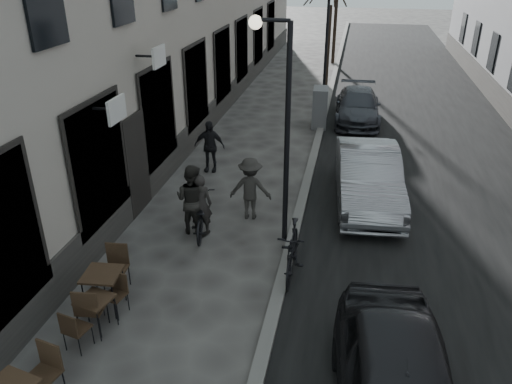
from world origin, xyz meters
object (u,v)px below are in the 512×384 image
(bistro_set_c, at_px, (104,287))
(bicycle, at_px, (201,215))
(pedestrian_near, at_px, (192,199))
(pedestrian_mid, at_px, (250,188))
(streetlamp_near, at_px, (280,111))
(bistro_set_b, at_px, (97,311))
(pedestrian_far, at_px, (209,146))
(car_mid, at_px, (368,177))
(utility_cabinet, at_px, (320,108))
(car_far, at_px, (358,106))
(moped, at_px, (292,250))
(streetlamp_far, at_px, (323,30))

(bistro_set_c, height_order, bicycle, bistro_set_c)
(pedestrian_near, height_order, pedestrian_mid, pedestrian_near)
(streetlamp_near, relative_size, bistro_set_b, 3.56)
(streetlamp_near, bearing_deg, pedestrian_far, 126.39)
(streetlamp_near, relative_size, bicycle, 2.85)
(pedestrian_near, bearing_deg, car_mid, -136.78)
(utility_cabinet, xyz_separation_m, car_far, (1.43, 1.04, -0.15))
(car_far, bearing_deg, moped, -97.47)
(streetlamp_far, xyz_separation_m, bistro_set_b, (-2.68, -15.75, -2.74))
(moped, bearing_deg, car_far, 83.04)
(bistro_set_c, xyz_separation_m, bicycle, (0.94, 3.15, -0.03))
(pedestrian_far, relative_size, moped, 0.85)
(moped, bearing_deg, bistro_set_c, -151.59)
(streetlamp_far, distance_m, car_mid, 10.09)
(bistro_set_b, xyz_separation_m, utility_cabinet, (2.96, 12.44, 0.34))
(utility_cabinet, xyz_separation_m, pedestrian_far, (-2.98, -5.01, 0.05))
(utility_cabinet, bearing_deg, bistro_set_b, -105.99)
(streetlamp_near, distance_m, utility_cabinet, 9.02)
(bistro_set_c, xyz_separation_m, pedestrian_mid, (1.96, 4.13, 0.32))
(car_mid, distance_m, moped, 4.04)
(utility_cabinet, bearing_deg, pedestrian_near, -107.58)
(moped, bearing_deg, pedestrian_mid, 120.47)
(streetlamp_far, distance_m, pedestrian_mid, 11.33)
(bistro_set_b, distance_m, moped, 4.04)
(utility_cabinet, distance_m, bicycle, 8.98)
(pedestrian_near, bearing_deg, bistro_set_b, 92.86)
(car_far, bearing_deg, bicycle, -111.50)
(pedestrian_mid, xyz_separation_m, car_mid, (2.92, 1.47, -0.07))
(pedestrian_near, height_order, moped, pedestrian_near)
(streetlamp_far, bearing_deg, car_mid, -77.80)
(pedestrian_mid, bearing_deg, pedestrian_far, -60.05)
(streetlamp_far, height_order, car_far, streetlamp_far)
(bistro_set_b, height_order, pedestrian_far, pedestrian_far)
(bistro_set_c, xyz_separation_m, moped, (3.34, 1.87, 0.07))
(streetlamp_near, distance_m, bistro_set_b, 5.37)
(streetlamp_far, bearing_deg, bicycle, -98.85)
(streetlamp_near, height_order, car_far, streetlamp_near)
(pedestrian_far, bearing_deg, bicycle, -79.22)
(pedestrian_mid, height_order, moped, pedestrian_mid)
(pedestrian_near, distance_m, moped, 2.89)
(streetlamp_far, relative_size, bicycle, 2.85)
(car_far, relative_size, moped, 2.23)
(utility_cabinet, distance_m, moped, 10.00)
(bistro_set_b, height_order, pedestrian_near, pedestrian_near)
(bistro_set_c, height_order, utility_cabinet, utility_cabinet)
(streetlamp_far, distance_m, moped, 13.57)
(streetlamp_near, distance_m, bicycle, 3.28)
(bistro_set_c, height_order, moped, moped)
(utility_cabinet, bearing_deg, streetlamp_far, 92.08)
(bistro_set_c, relative_size, bicycle, 0.94)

